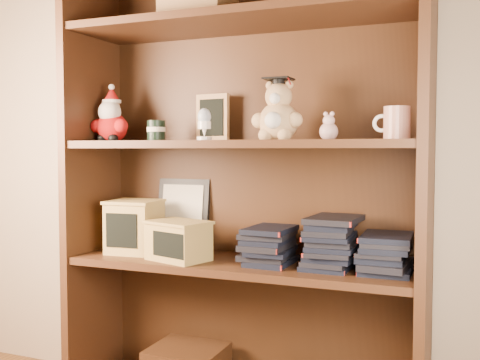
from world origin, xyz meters
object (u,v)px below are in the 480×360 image
at_px(grad_teddy_bear, 278,116).
at_px(treats_box, 135,226).
at_px(bookcase, 245,191).
at_px(teacher_mug, 396,123).

height_order(grad_teddy_bear, treats_box, grad_teddy_bear).
bearing_deg(treats_box, grad_teddy_bear, -0.57).
bearing_deg(bookcase, treats_box, -172.78).
distance_m(bookcase, grad_teddy_bear, 0.29).
bearing_deg(treats_box, bookcase, 7.22).
relative_size(teacher_mug, treats_box, 0.59).
relative_size(bookcase, teacher_mug, 14.48).
xyz_separation_m(bookcase, teacher_mug, (0.50, -0.05, 0.22)).
distance_m(bookcase, teacher_mug, 0.55).
distance_m(grad_teddy_bear, treats_box, 0.66).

